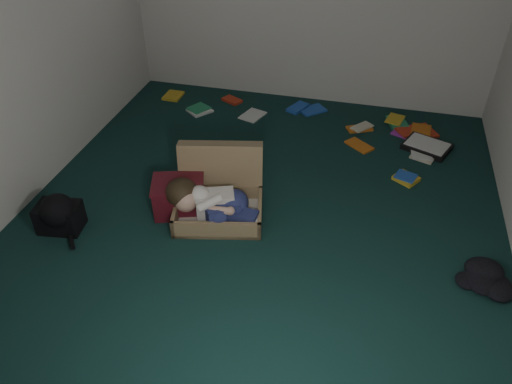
% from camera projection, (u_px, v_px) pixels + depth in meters
% --- Properties ---
extents(floor, '(4.50, 4.50, 0.00)m').
position_uv_depth(floor, '(260.00, 214.00, 4.23)').
color(floor, '#0F2A27').
rests_on(floor, ground).
extents(wall_front, '(4.50, 0.00, 4.50)m').
position_uv_depth(wall_front, '(105.00, 330.00, 1.70)').
color(wall_front, silver).
rests_on(wall_front, ground).
extents(wall_left, '(0.00, 4.50, 4.50)m').
position_uv_depth(wall_left, '(9.00, 44.00, 3.83)').
color(wall_left, silver).
rests_on(wall_left, ground).
extents(suitcase, '(0.85, 0.84, 0.53)m').
position_uv_depth(suitcase, '(220.00, 193.00, 4.20)').
color(suitcase, '#8D724D').
rests_on(suitcase, floor).
extents(person, '(0.80, 0.39, 0.33)m').
position_uv_depth(person, '(211.00, 203.00, 4.03)').
color(person, silver).
rests_on(person, suitcase).
extents(maroon_bin, '(0.51, 0.45, 0.29)m').
position_uv_depth(maroon_bin, '(179.00, 197.00, 4.18)').
color(maroon_bin, '#4D0F18').
rests_on(maroon_bin, floor).
extents(backpack, '(0.46, 0.39, 0.25)m').
position_uv_depth(backpack, '(59.00, 216.00, 4.01)').
color(backpack, black).
rests_on(backpack, floor).
extents(clothing_pile, '(0.48, 0.44, 0.12)m').
position_uv_depth(clothing_pile, '(478.00, 279.00, 3.56)').
color(clothing_pile, black).
rests_on(clothing_pile, floor).
extents(paper_tray, '(0.53, 0.47, 0.06)m').
position_uv_depth(paper_tray, '(427.00, 146.00, 5.04)').
color(paper_tray, black).
rests_on(paper_tray, floor).
extents(book_scatter, '(3.15, 1.41, 0.02)m').
position_uv_depth(book_scatter, '(322.00, 124.00, 5.44)').
color(book_scatter, gold).
rests_on(book_scatter, floor).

